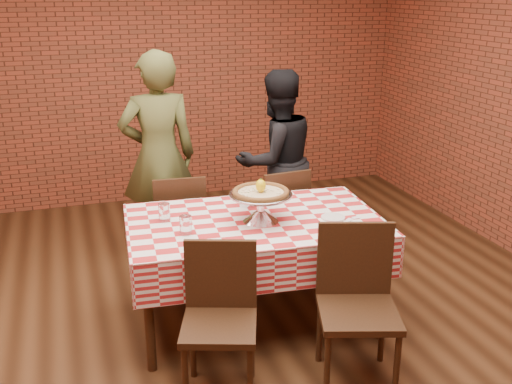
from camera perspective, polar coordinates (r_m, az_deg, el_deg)
ground at (r=4.10m, az=-2.70°, el=-13.95°), size 6.00×6.00×0.00m
back_wall at (r=6.43m, az=-10.24°, el=11.75°), size 5.50×0.00×5.50m
table at (r=4.15m, az=-0.14°, el=-7.54°), size 1.73×1.11×0.75m
tablecloth at (r=4.04m, az=-0.14°, el=-4.48°), size 1.76×1.15×0.28m
pizza_stand at (r=3.93m, az=0.45°, el=-1.48°), size 0.46×0.46×0.19m
pizza at (r=3.90m, az=0.46°, el=-0.09°), size 0.40×0.40×0.03m
lemon at (r=3.88m, az=0.46°, el=0.59°), size 0.07×0.07×0.09m
water_glass_left at (r=3.76m, az=-6.71°, el=-3.14°), size 0.08×0.08×0.12m
water_glass_right at (r=3.99m, az=-8.72°, el=-1.91°), size 0.08×0.08×0.12m
side_plate at (r=4.03m, az=7.34°, el=-2.42°), size 0.17×0.17×0.01m
sweetener_packet_a at (r=4.02m, az=8.87°, el=-2.62°), size 0.06×0.06×0.00m
sweetener_packet_b at (r=4.06m, az=9.47°, el=-2.42°), size 0.05×0.04×0.00m
condiment_caddy at (r=4.21m, az=-0.88°, el=-0.49°), size 0.12×0.10×0.13m
chair_near_left at (r=3.39m, az=-3.52°, el=-12.73°), size 0.52×0.52×0.89m
chair_near_right at (r=3.55m, az=9.71°, el=-11.09°), size 0.56×0.56×0.93m
chair_far_left at (r=4.80m, az=-7.33°, el=-3.07°), size 0.43×0.43×0.87m
chair_far_right at (r=4.90m, az=2.04°, el=-2.46°), size 0.43×0.43×0.87m
diner_olive at (r=5.07m, az=-9.25°, el=3.35°), size 0.65×0.43×1.76m
diner_black at (r=5.22m, az=1.95°, el=2.98°), size 0.87×0.74×1.58m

